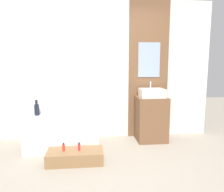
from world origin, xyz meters
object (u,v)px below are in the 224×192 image
object	(u,v)px
wooden_step_bench	(75,156)
bottle_soap_primary	(64,147)
sink	(152,93)
vase_tall_dark	(37,109)
vase_round_light	(44,112)
bottle_soap_secondary	(79,147)
bathtub	(64,132)

from	to	relation	value
wooden_step_bench	bottle_soap_primary	distance (m)	0.22
sink	vase_tall_dark	xyz separation A→B (m)	(-2.09, 0.17, -0.29)
sink	vase_round_light	distance (m)	1.99
sink	bottle_soap_secondary	distance (m)	1.66
sink	wooden_step_bench	bearing A→B (deg)	-149.45
vase_round_light	vase_tall_dark	bearing A→B (deg)	174.66
wooden_step_bench	vase_round_light	size ratio (longest dim) A/B	7.31
sink	vase_tall_dark	bearing A→B (deg)	175.43
bathtub	vase_tall_dark	distance (m)	0.69
wooden_step_bench	vase_round_light	xyz separation A→B (m)	(-0.60, 0.96, 0.45)
bathtub	sink	distance (m)	1.72
wooden_step_bench	vase_tall_dark	xyz separation A→B (m)	(-0.74, 0.97, 0.52)
wooden_step_bench	bottle_soap_primary	world-z (taller)	bottle_soap_primary
bathtub	vase_tall_dark	size ratio (longest dim) A/B	4.19
vase_round_light	bottle_soap_primary	world-z (taller)	vase_round_light
bathtub	vase_tall_dark	world-z (taller)	vase_tall_dark
sink	vase_tall_dark	distance (m)	2.12
sink	vase_tall_dark	world-z (taller)	sink
bathtub	vase_round_light	distance (m)	0.56
wooden_step_bench	bottle_soap_secondary	size ratio (longest dim) A/B	6.94
vase_tall_dark	vase_round_light	bearing A→B (deg)	-5.34
bottle_soap_primary	bottle_soap_secondary	world-z (taller)	bottle_soap_primary
vase_tall_dark	bottle_soap_secondary	world-z (taller)	vase_tall_dark
bathtub	bottle_soap_secondary	size ratio (longest dim) A/B	10.27
wooden_step_bench	sink	world-z (taller)	sink
bathtub	bottle_soap_primary	distance (m)	0.67
bathtub	wooden_step_bench	bearing A→B (deg)	-70.75
vase_round_light	bottle_soap_primary	bearing A→B (deg)	-65.34
bathtub	vase_round_light	size ratio (longest dim) A/B	10.82
bottle_soap_primary	vase_tall_dark	bearing A→B (deg)	120.71
sink	bottle_soap_secondary	world-z (taller)	sink
bathtub	wooden_step_bench	xyz separation A→B (m)	(0.23, -0.67, -0.16)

